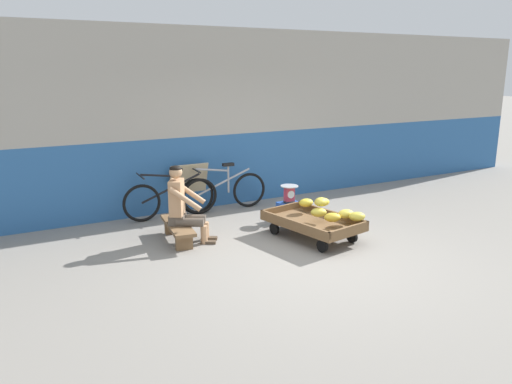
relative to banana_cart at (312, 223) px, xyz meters
The scene contains 12 objects.
ground_plane 0.90m from the banana_cart, 128.08° to the right, with size 80.00×80.00×0.00m, color gray.
back_wall 2.91m from the banana_cart, 101.97° to the left, with size 16.00×0.30×3.20m.
banana_cart is the anchor object (origin of this frame).
banana_pile 0.32m from the banana_cart, 34.97° to the right, with size 0.64×1.20×0.26m.
low_bench 2.01m from the banana_cart, 154.80° to the left, with size 0.44×1.13×0.27m.
vendor_seated 1.95m from the banana_cart, 155.07° to the left, with size 0.74×0.65×1.14m.
plastic_crate 1.01m from the banana_cart, 77.91° to the left, with size 0.36×0.28×0.30m.
weighing_scale 1.03m from the banana_cart, 77.90° to the left, with size 0.30×0.30×0.29m.
bicycle_near_left 2.53m from the banana_cart, 126.10° to the left, with size 1.66×0.48×0.86m.
bicycle_far_left 2.12m from the banana_cart, 104.01° to the left, with size 1.66×0.48×0.86m.
sign_board 2.59m from the banana_cart, 114.43° to the left, with size 0.70×0.28×0.87m.
shopping_bag 0.66m from the banana_cart, 44.16° to the left, with size 0.18×0.12×0.24m, color green.
Camera 1 is at (-3.66, -5.18, 2.48)m, focal length 35.10 mm.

